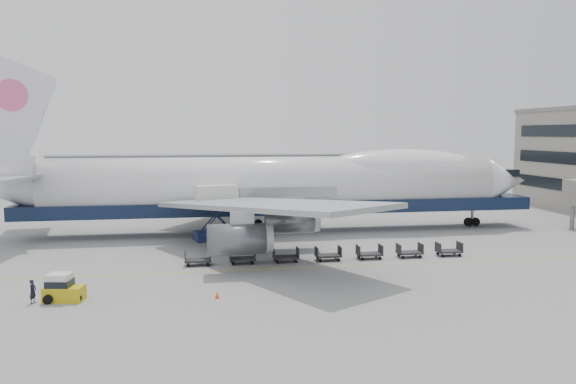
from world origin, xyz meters
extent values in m
plane|color=gray|center=(0.00, 0.00, 0.00)|extent=(260.00, 260.00, 0.00)
cube|color=gold|center=(0.00, -6.00, 0.01)|extent=(60.00, 0.15, 0.01)
cylinder|color=slate|center=(36.00, 8.00, 1.50)|extent=(0.50, 0.50, 3.00)
cube|color=slate|center=(-10.00, 70.00, 3.50)|extent=(110.00, 8.00, 7.00)
cylinder|color=white|center=(0.00, 12.00, 5.70)|extent=(52.00, 6.40, 6.40)
cube|color=#0F1B37|center=(1.00, 12.00, 3.14)|extent=(60.00, 5.76, 1.50)
cone|color=white|center=(29.00, 12.00, 5.70)|extent=(6.00, 6.40, 6.40)
ellipsoid|color=white|center=(15.60, 12.00, 7.46)|extent=(20.67, 5.78, 4.56)
cube|color=white|center=(-29.00, 12.00, 13.20)|extent=(10.52, 0.50, 13.56)
cylinder|color=pink|center=(-28.50, 12.00, 15.70)|extent=(3.40, 0.30, 3.40)
cube|color=#9EA0A3|center=(-3.00, -2.28, 5.10)|extent=(20.35, 26.74, 2.26)
cube|color=#9EA0A3|center=(-3.00, 26.28, 5.10)|extent=(20.35, 26.74, 2.26)
cylinder|color=#595B60|center=(-6.00, 31.00, 2.90)|extent=(4.80, 2.60, 2.60)
cylinder|color=#595B60|center=(0.00, 22.00, 2.90)|extent=(4.80, 2.60, 2.60)
cylinder|color=#595B60|center=(0.00, 2.00, 2.90)|extent=(4.80, 2.60, 2.60)
cylinder|color=#595B60|center=(-6.00, -7.00, 2.90)|extent=(4.80, 2.60, 2.60)
cylinder|color=slate|center=(25.00, 12.00, 1.25)|extent=(0.36, 0.36, 2.50)
cylinder|color=black|center=(25.00, 12.00, 0.55)|extent=(1.10, 0.45, 1.10)
cylinder|color=slate|center=(-3.00, 9.00, 1.25)|extent=(0.36, 0.36, 2.50)
cylinder|color=black|center=(-3.00, 9.00, 0.55)|extent=(1.10, 0.45, 1.10)
cylinder|color=slate|center=(-3.00, 15.00, 1.25)|extent=(0.36, 0.36, 2.50)
cylinder|color=black|center=(-3.00, 15.00, 0.55)|extent=(1.10, 0.45, 1.10)
cube|color=navy|center=(-7.05, 8.17, 0.52)|extent=(5.17, 3.34, 1.05)
cube|color=silver|center=(-7.05, 8.17, 5.00)|extent=(4.84, 3.43, 2.10)
cube|color=navy|center=(-7.05, 7.12, 2.80)|extent=(3.34, 0.91, 3.76)
cube|color=navy|center=(-7.05, 9.22, 2.80)|extent=(3.34, 0.91, 3.76)
cube|color=slate|center=(-7.05, 9.70, 5.00)|extent=(2.49, 1.65, 0.15)
cylinder|color=black|center=(-8.77, 7.22, 0.43)|extent=(0.86, 0.33, 0.86)
cylinder|color=black|center=(-8.77, 9.13, 0.43)|extent=(0.86, 0.33, 0.86)
cylinder|color=black|center=(-5.34, 7.22, 0.43)|extent=(0.86, 0.33, 0.86)
cylinder|color=black|center=(-5.34, 9.13, 0.43)|extent=(0.86, 0.33, 0.86)
cube|color=gold|center=(-18.44, -12.69, 0.52)|extent=(2.84, 1.86, 1.03)
cube|color=silver|center=(-18.72, -12.64, 1.46)|extent=(1.72, 1.57, 0.94)
cube|color=black|center=(-18.72, -12.64, 1.27)|extent=(1.83, 1.68, 0.47)
cylinder|color=black|center=(-19.38, -13.30, 0.33)|extent=(0.66, 0.28, 0.66)
cylinder|color=black|center=(-19.38, -12.08, 0.33)|extent=(0.66, 0.28, 0.66)
cylinder|color=black|center=(-17.50, -13.30, 0.33)|extent=(0.66, 0.28, 0.66)
cylinder|color=black|center=(-17.50, -12.08, 0.33)|extent=(0.66, 0.28, 0.66)
imported|color=black|center=(-20.44, -12.89, 0.82)|extent=(0.58, 0.70, 1.64)
cone|color=#F24A0C|center=(-7.90, -13.86, 0.25)|extent=(0.32, 0.32, 0.50)
cube|color=#F24A0C|center=(-7.90, -13.86, 0.01)|extent=(0.34, 0.34, 0.03)
cube|color=#2D2D30|center=(-9.17, -3.58, 0.45)|extent=(2.30, 1.35, 0.18)
cube|color=#2D2D30|center=(-10.27, -3.58, 0.85)|extent=(0.08, 1.35, 0.90)
cube|color=#2D2D30|center=(-8.07, -3.58, 0.85)|extent=(0.08, 1.35, 0.90)
cylinder|color=black|center=(-10.02, -4.13, 0.15)|extent=(0.30, 0.12, 0.30)
cylinder|color=black|center=(-10.02, -3.03, 0.15)|extent=(0.30, 0.12, 0.30)
cylinder|color=black|center=(-8.32, -4.13, 0.15)|extent=(0.30, 0.12, 0.30)
cylinder|color=black|center=(-8.32, -3.03, 0.15)|extent=(0.30, 0.12, 0.30)
cube|color=#2D2D30|center=(-5.22, -3.58, 0.45)|extent=(2.30, 1.35, 0.18)
cube|color=#2D2D30|center=(-6.32, -3.58, 0.85)|extent=(0.08, 1.35, 0.90)
cube|color=#2D2D30|center=(-4.12, -3.58, 0.85)|extent=(0.08, 1.35, 0.90)
cylinder|color=black|center=(-6.07, -4.13, 0.15)|extent=(0.30, 0.12, 0.30)
cylinder|color=black|center=(-6.07, -3.03, 0.15)|extent=(0.30, 0.12, 0.30)
cylinder|color=black|center=(-4.37, -4.13, 0.15)|extent=(0.30, 0.12, 0.30)
cylinder|color=black|center=(-4.37, -3.03, 0.15)|extent=(0.30, 0.12, 0.30)
cube|color=#2D2D30|center=(-1.28, -3.58, 0.45)|extent=(2.30, 1.35, 0.18)
cube|color=#2D2D30|center=(-2.38, -3.58, 0.85)|extent=(0.08, 1.35, 0.90)
cube|color=#2D2D30|center=(-0.18, -3.58, 0.85)|extent=(0.08, 1.35, 0.90)
cylinder|color=black|center=(-2.13, -4.13, 0.15)|extent=(0.30, 0.12, 0.30)
cylinder|color=black|center=(-2.13, -3.03, 0.15)|extent=(0.30, 0.12, 0.30)
cylinder|color=black|center=(-0.43, -4.13, 0.15)|extent=(0.30, 0.12, 0.30)
cylinder|color=black|center=(-0.43, -3.03, 0.15)|extent=(0.30, 0.12, 0.30)
cube|color=#2D2D30|center=(2.66, -3.58, 0.45)|extent=(2.30, 1.35, 0.18)
cube|color=#2D2D30|center=(1.56, -3.58, 0.85)|extent=(0.08, 1.35, 0.90)
cube|color=#2D2D30|center=(3.76, -3.58, 0.85)|extent=(0.08, 1.35, 0.90)
cylinder|color=black|center=(1.81, -4.13, 0.15)|extent=(0.30, 0.12, 0.30)
cylinder|color=black|center=(1.81, -3.03, 0.15)|extent=(0.30, 0.12, 0.30)
cylinder|color=black|center=(3.51, -4.13, 0.15)|extent=(0.30, 0.12, 0.30)
cylinder|color=black|center=(3.51, -3.03, 0.15)|extent=(0.30, 0.12, 0.30)
cube|color=#2D2D30|center=(6.60, -3.58, 0.45)|extent=(2.30, 1.35, 0.18)
cube|color=#2D2D30|center=(5.50, -3.58, 0.85)|extent=(0.08, 1.35, 0.90)
cube|color=#2D2D30|center=(7.70, -3.58, 0.85)|extent=(0.08, 1.35, 0.90)
cylinder|color=black|center=(5.75, -4.13, 0.15)|extent=(0.30, 0.12, 0.30)
cylinder|color=black|center=(5.75, -3.03, 0.15)|extent=(0.30, 0.12, 0.30)
cylinder|color=black|center=(7.45, -4.13, 0.15)|extent=(0.30, 0.12, 0.30)
cylinder|color=black|center=(7.45, -3.03, 0.15)|extent=(0.30, 0.12, 0.30)
cube|color=#2D2D30|center=(10.54, -3.58, 0.45)|extent=(2.30, 1.35, 0.18)
cube|color=#2D2D30|center=(9.44, -3.58, 0.85)|extent=(0.08, 1.35, 0.90)
cube|color=#2D2D30|center=(11.64, -3.58, 0.85)|extent=(0.08, 1.35, 0.90)
cylinder|color=black|center=(9.69, -4.13, 0.15)|extent=(0.30, 0.12, 0.30)
cylinder|color=black|center=(9.69, -3.03, 0.15)|extent=(0.30, 0.12, 0.30)
cylinder|color=black|center=(11.39, -4.13, 0.15)|extent=(0.30, 0.12, 0.30)
cylinder|color=black|center=(11.39, -3.03, 0.15)|extent=(0.30, 0.12, 0.30)
cube|color=#2D2D30|center=(14.48, -3.58, 0.45)|extent=(2.30, 1.35, 0.18)
cube|color=#2D2D30|center=(13.38, -3.58, 0.85)|extent=(0.08, 1.35, 0.90)
cube|color=#2D2D30|center=(15.58, -3.58, 0.85)|extent=(0.08, 1.35, 0.90)
cylinder|color=black|center=(13.63, -4.13, 0.15)|extent=(0.30, 0.12, 0.30)
cylinder|color=black|center=(13.63, -3.03, 0.15)|extent=(0.30, 0.12, 0.30)
cylinder|color=black|center=(15.33, -4.13, 0.15)|extent=(0.30, 0.12, 0.30)
cylinder|color=black|center=(15.33, -3.03, 0.15)|extent=(0.30, 0.12, 0.30)
camera|label=1|loc=(-9.37, -52.87, 11.65)|focal=35.00mm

